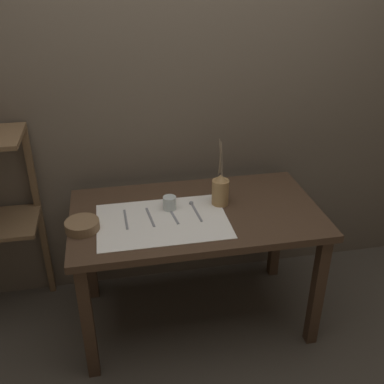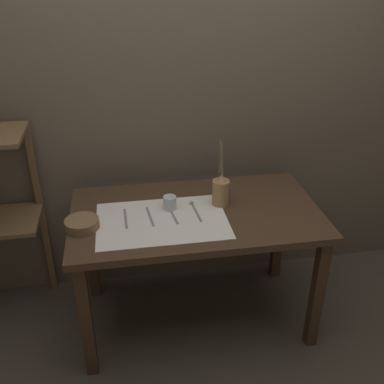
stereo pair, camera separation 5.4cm
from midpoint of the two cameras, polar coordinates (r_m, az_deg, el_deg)
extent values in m
plane|color=#473F35|center=(2.88, 0.99, -15.43)|extent=(12.00, 12.00, 0.00)
cube|color=brown|center=(2.69, -0.69, 11.12)|extent=(7.00, 0.06, 2.40)
cube|color=#422D1E|center=(2.44, 1.13, -2.87)|extent=(1.34, 0.75, 0.04)
cube|color=#422D1E|center=(2.39, -12.65, -15.70)|extent=(0.06, 0.06, 0.71)
cube|color=#422D1E|center=(2.58, 16.19, -12.34)|extent=(0.06, 0.06, 0.71)
cube|color=#422D1E|center=(2.88, -12.26, -7.05)|extent=(0.06, 0.06, 0.71)
cube|color=#422D1E|center=(3.04, 11.41, -4.89)|extent=(0.06, 0.06, 0.71)
cube|color=brown|center=(2.88, -18.03, -2.52)|extent=(0.04, 0.04, 1.17)
cube|color=white|center=(2.34, -3.15, -3.64)|extent=(0.68, 0.46, 0.00)
cylinder|color=#A87F4C|center=(2.47, 4.29, -0.09)|extent=(0.09, 0.09, 0.14)
cone|color=#A87F4C|center=(2.42, 4.37, 1.80)|extent=(0.07, 0.07, 0.04)
cylinder|color=#847056|center=(2.37, 4.35, 4.30)|extent=(0.01, 0.05, 0.20)
cylinder|color=#847056|center=(2.38, 4.24, 3.75)|extent=(0.01, 0.01, 0.15)
cylinder|color=#847056|center=(2.37, 4.34, 4.08)|extent=(0.02, 0.04, 0.17)
cylinder|color=#847056|center=(2.37, 4.30, 4.35)|extent=(0.01, 0.05, 0.20)
cylinder|color=#847056|center=(2.38, 4.54, 4.12)|extent=(0.01, 0.04, 0.18)
cylinder|color=brown|center=(2.33, -13.16, -3.98)|extent=(0.17, 0.17, 0.05)
cylinder|color=silver|center=(2.43, -2.21, -1.36)|extent=(0.07, 0.07, 0.07)
cube|color=gray|center=(2.38, -7.78, -3.34)|extent=(0.02, 0.20, 0.00)
cube|color=gray|center=(2.38, -4.71, -3.13)|extent=(0.03, 0.20, 0.00)
cube|color=gray|center=(2.39, -1.81, -2.87)|extent=(0.04, 0.19, 0.00)
sphere|color=gray|center=(2.47, -2.42, -1.70)|extent=(0.02, 0.02, 0.02)
cube|color=gray|center=(2.41, 1.16, -2.59)|extent=(0.03, 0.20, 0.00)
sphere|color=gray|center=(2.49, 0.57, -1.43)|extent=(0.02, 0.02, 0.02)
camera|label=1|loc=(0.03, -89.35, 0.35)|focal=42.00mm
camera|label=2|loc=(0.03, 90.65, -0.35)|focal=42.00mm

